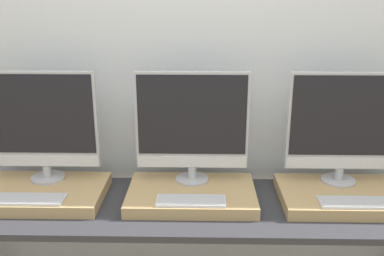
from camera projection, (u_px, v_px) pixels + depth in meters
name	position (u px, v px, depth m)	size (l,w,h in m)	color
wall_back	(193.00, 67.00, 2.14)	(8.00, 0.04, 2.60)	silver
workbench	(191.00, 217.00, 2.00)	(2.40, 0.56, 0.72)	#2D2D33
wooden_riser_left	(41.00, 193.00, 2.02)	(0.59, 0.39, 0.06)	tan
monitor_left	(42.00, 123.00, 2.02)	(0.53, 0.16, 0.54)	#B2B2B7
keyboard_left	(30.00, 199.00, 1.89)	(0.30, 0.11, 0.01)	silver
wooden_riser_center	(192.00, 195.00, 2.01)	(0.59, 0.39, 0.06)	tan
monitor_center	(192.00, 124.00, 2.01)	(0.53, 0.16, 0.54)	#B2B2B7
keyboard_center	(191.00, 201.00, 1.87)	(0.30, 0.11, 0.01)	silver
wooden_riser_right	(344.00, 196.00, 1.99)	(0.59, 0.39, 0.06)	tan
monitor_right	(344.00, 125.00, 1.99)	(0.53, 0.16, 0.54)	#B2B2B7
keyboard_right	(354.00, 202.00, 1.86)	(0.30, 0.11, 0.01)	silver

